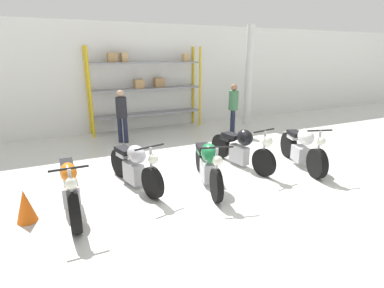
{
  "coord_description": "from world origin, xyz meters",
  "views": [
    {
      "loc": [
        -2.72,
        -5.27,
        2.6
      ],
      "look_at": [
        0.0,
        0.4,
        0.7
      ],
      "focal_mm": 28.0,
      "sensor_mm": 36.0,
      "label": 1
    }
  ],
  "objects_px": {
    "motorcycle_orange": "(70,187)",
    "motorcycle_green": "(208,163)",
    "shelving_rack": "(146,85)",
    "motorcycle_black": "(242,148)",
    "person_near_rack": "(122,112)",
    "motorcycle_white": "(302,148)",
    "motorcycle_silver": "(134,166)",
    "traffic_cone": "(25,206)",
    "person_browsing": "(233,105)"
  },
  "relations": [
    {
      "from": "person_browsing",
      "to": "motorcycle_silver",
      "type": "bearing_deg",
      "value": 57.43
    },
    {
      "from": "motorcycle_white",
      "to": "person_near_rack",
      "type": "relative_size",
      "value": 1.26
    },
    {
      "from": "motorcycle_green",
      "to": "motorcycle_black",
      "type": "bearing_deg",
      "value": 130.75
    },
    {
      "from": "motorcycle_silver",
      "to": "motorcycle_green",
      "type": "height_order",
      "value": "motorcycle_green"
    },
    {
      "from": "motorcycle_orange",
      "to": "traffic_cone",
      "type": "bearing_deg",
      "value": -85.87
    },
    {
      "from": "motorcycle_white",
      "to": "motorcycle_silver",
      "type": "bearing_deg",
      "value": -81.18
    },
    {
      "from": "motorcycle_green",
      "to": "motorcycle_black",
      "type": "relative_size",
      "value": 0.97
    },
    {
      "from": "motorcycle_black",
      "to": "shelving_rack",
      "type": "bearing_deg",
      "value": -176.86
    },
    {
      "from": "person_browsing",
      "to": "traffic_cone",
      "type": "distance_m",
      "value": 6.97
    },
    {
      "from": "shelving_rack",
      "to": "motorcycle_white",
      "type": "xyz_separation_m",
      "value": [
        2.21,
        -5.1,
        -1.1
      ]
    },
    {
      "from": "person_near_rack",
      "to": "traffic_cone",
      "type": "xyz_separation_m",
      "value": [
        -2.46,
        -3.8,
        -0.65
      ]
    },
    {
      "from": "motorcycle_white",
      "to": "motorcycle_black",
      "type": "bearing_deg",
      "value": -97.29
    },
    {
      "from": "person_browsing",
      "to": "motorcycle_green",
      "type": "bearing_deg",
      "value": 74.04
    },
    {
      "from": "motorcycle_white",
      "to": "person_near_rack",
      "type": "distance_m",
      "value": 5.14
    },
    {
      "from": "person_near_rack",
      "to": "shelving_rack",
      "type": "bearing_deg",
      "value": 172.83
    },
    {
      "from": "motorcycle_orange",
      "to": "person_near_rack",
      "type": "xyz_separation_m",
      "value": [
        1.77,
        3.76,
        0.49
      ]
    },
    {
      "from": "motorcycle_orange",
      "to": "motorcycle_white",
      "type": "xyz_separation_m",
      "value": [
        5.14,
        -0.09,
        0.02
      ]
    },
    {
      "from": "shelving_rack",
      "to": "person_near_rack",
      "type": "xyz_separation_m",
      "value": [
        -1.16,
        -1.25,
        -0.64
      ]
    },
    {
      "from": "person_near_rack",
      "to": "traffic_cone",
      "type": "bearing_deg",
      "value": 2.96
    },
    {
      "from": "motorcycle_green",
      "to": "motorcycle_white",
      "type": "distance_m",
      "value": 2.53
    },
    {
      "from": "person_browsing",
      "to": "motorcycle_white",
      "type": "bearing_deg",
      "value": 109.63
    },
    {
      "from": "motorcycle_green",
      "to": "motorcycle_white",
      "type": "height_order",
      "value": "motorcycle_white"
    },
    {
      "from": "person_browsing",
      "to": "person_near_rack",
      "type": "xyz_separation_m",
      "value": [
        -3.62,
        0.47,
        -0.04
      ]
    },
    {
      "from": "motorcycle_black",
      "to": "motorcycle_green",
      "type": "bearing_deg",
      "value": -73.36
    },
    {
      "from": "motorcycle_black",
      "to": "person_near_rack",
      "type": "xyz_separation_m",
      "value": [
        -2.07,
        3.24,
        0.46
      ]
    },
    {
      "from": "shelving_rack",
      "to": "motorcycle_white",
      "type": "bearing_deg",
      "value": -66.54
    },
    {
      "from": "person_browsing",
      "to": "traffic_cone",
      "type": "bearing_deg",
      "value": 52.47
    },
    {
      "from": "motorcycle_black",
      "to": "traffic_cone",
      "type": "relative_size",
      "value": 3.82
    },
    {
      "from": "motorcycle_black",
      "to": "motorcycle_white",
      "type": "xyz_separation_m",
      "value": [
        1.3,
        -0.61,
        -0.01
      ]
    },
    {
      "from": "motorcycle_black",
      "to": "traffic_cone",
      "type": "xyz_separation_m",
      "value": [
        -4.53,
        -0.56,
        -0.2
      ]
    },
    {
      "from": "person_near_rack",
      "to": "motorcycle_black",
      "type": "bearing_deg",
      "value": 68.48
    },
    {
      "from": "motorcycle_orange",
      "to": "motorcycle_black",
      "type": "height_order",
      "value": "motorcycle_black"
    },
    {
      "from": "motorcycle_silver",
      "to": "traffic_cone",
      "type": "height_order",
      "value": "motorcycle_silver"
    },
    {
      "from": "person_near_rack",
      "to": "traffic_cone",
      "type": "height_order",
      "value": "person_near_rack"
    },
    {
      "from": "shelving_rack",
      "to": "traffic_cone",
      "type": "bearing_deg",
      "value": -125.65
    },
    {
      "from": "motorcycle_orange",
      "to": "motorcycle_green",
      "type": "height_order",
      "value": "motorcycle_green"
    },
    {
      "from": "motorcycle_green",
      "to": "person_near_rack",
      "type": "bearing_deg",
      "value": -151.72
    },
    {
      "from": "motorcycle_black",
      "to": "person_browsing",
      "type": "height_order",
      "value": "person_browsing"
    },
    {
      "from": "motorcycle_black",
      "to": "person_near_rack",
      "type": "height_order",
      "value": "person_near_rack"
    },
    {
      "from": "motorcycle_silver",
      "to": "motorcycle_black",
      "type": "xyz_separation_m",
      "value": [
        2.59,
        -0.01,
        0.03
      ]
    },
    {
      "from": "motorcycle_black",
      "to": "traffic_cone",
      "type": "bearing_deg",
      "value": -91.25
    },
    {
      "from": "shelving_rack",
      "to": "motorcycle_silver",
      "type": "relative_size",
      "value": 1.99
    },
    {
      "from": "traffic_cone",
      "to": "motorcycle_silver",
      "type": "bearing_deg",
      "value": 16.46
    },
    {
      "from": "shelving_rack",
      "to": "motorcycle_black",
      "type": "xyz_separation_m",
      "value": [
        0.91,
        -4.49,
        -1.1
      ]
    },
    {
      "from": "motorcycle_orange",
      "to": "traffic_cone",
      "type": "relative_size",
      "value": 3.73
    },
    {
      "from": "motorcycle_silver",
      "to": "motorcycle_white",
      "type": "height_order",
      "value": "motorcycle_white"
    },
    {
      "from": "motorcycle_white",
      "to": "traffic_cone",
      "type": "xyz_separation_m",
      "value": [
        -5.84,
        0.05,
        -0.19
      ]
    },
    {
      "from": "shelving_rack",
      "to": "traffic_cone",
      "type": "distance_m",
      "value": 6.35
    },
    {
      "from": "motorcycle_green",
      "to": "motorcycle_black",
      "type": "xyz_separation_m",
      "value": [
        1.23,
        0.57,
        0.0
      ]
    },
    {
      "from": "shelving_rack",
      "to": "motorcycle_green",
      "type": "height_order",
      "value": "shelving_rack"
    }
  ]
}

